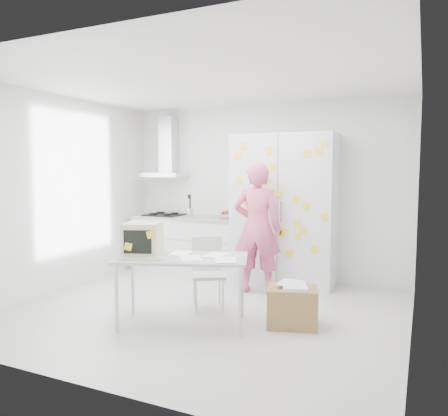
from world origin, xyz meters
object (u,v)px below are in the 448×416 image
at_px(chair, 208,268).
at_px(cardboard_box, 292,306).
at_px(person, 257,228).
at_px(desk, 157,248).

bearing_deg(chair, cardboard_box, -41.39).
bearing_deg(cardboard_box, person, 127.04).
xyz_separation_m(person, desk, (-0.57, -1.59, -0.06)).
distance_m(person, chair, 1.02).
relative_size(person, desk, 1.16).
height_order(chair, cardboard_box, chair).
height_order(desk, chair, desk).
bearing_deg(desk, cardboard_box, 0.96).
height_order(desk, cardboard_box, desk).
bearing_deg(desk, person, 50.04).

